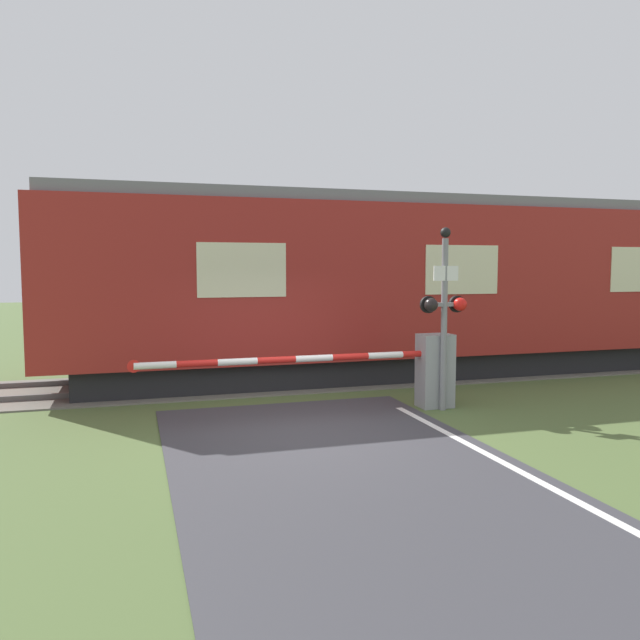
# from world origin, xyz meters

# --- Properties ---
(ground_plane) EXTENTS (80.00, 80.00, 0.00)m
(ground_plane) POSITION_xyz_m (0.00, 0.00, 0.00)
(ground_plane) COLOR #4C6033
(track_bed) EXTENTS (36.00, 3.20, 0.13)m
(track_bed) POSITION_xyz_m (0.00, 4.30, 0.02)
(track_bed) COLOR #666056
(track_bed) RESTS_ON ground_plane
(train) EXTENTS (17.29, 2.96, 4.11)m
(train) POSITION_xyz_m (4.23, 4.30, 2.10)
(train) COLOR black
(train) RESTS_ON ground_plane
(crossing_barrier) EXTENTS (5.64, 0.44, 1.33)m
(crossing_barrier) POSITION_xyz_m (2.26, 0.98, 0.72)
(crossing_barrier) COLOR gray
(crossing_barrier) RESTS_ON ground_plane
(signal_post) EXTENTS (0.86, 0.26, 3.23)m
(signal_post) POSITION_xyz_m (2.69, 0.70, 1.83)
(signal_post) COLOR gray
(signal_post) RESTS_ON ground_plane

